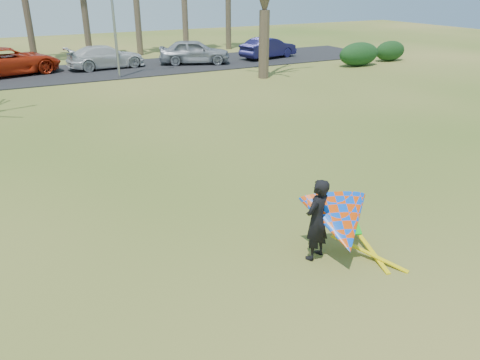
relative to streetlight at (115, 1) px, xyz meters
name	(u,v)px	position (x,y,z in m)	size (l,w,h in m)	color
ground	(282,258)	(-2.16, -22.00, -4.46)	(100.00, 100.00, 0.00)	#2D5913
parking_strip	(78,73)	(-2.16, 3.00, -4.43)	(46.00, 7.00, 0.06)	black
streetlight	(115,1)	(0.00, 0.00, 0.00)	(2.28, 0.18, 8.00)	gray
hedge_near	(359,54)	(16.04, -3.27, -3.65)	(3.26, 1.48, 1.63)	#123416
hedge_far	(390,51)	(19.63, -2.61, -3.73)	(2.64, 1.24, 1.47)	black
car_2	(9,61)	(-6.06, 3.98, -3.55)	(2.85, 6.18, 1.72)	#B4270E
car_3	(106,57)	(-0.07, 3.71, -3.65)	(2.11, 5.19, 1.51)	silver
car_4	(194,52)	(5.98, 2.66, -3.55)	(2.01, 4.99, 1.70)	#90949C
car_5	(268,48)	(12.04, 2.48, -3.63)	(1.63, 4.68, 1.54)	#191849
kite_flyer	(338,223)	(-1.13, -22.51, -3.61)	(2.13, 2.39, 2.02)	black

